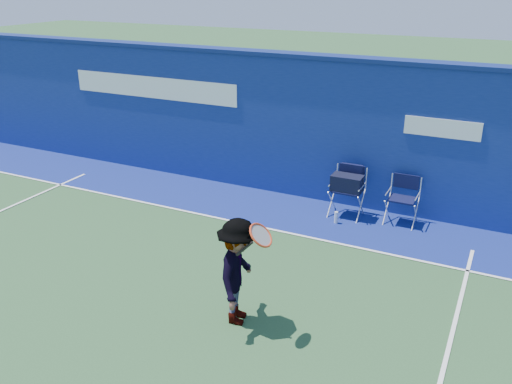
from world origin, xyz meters
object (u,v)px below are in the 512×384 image
at_px(tennis_player, 238,272).
at_px(directors_chair_right, 401,209).
at_px(water_bottle, 336,218).
at_px(directors_chair_left, 347,196).

bearing_deg(tennis_player, directors_chair_right, 72.29).
bearing_deg(tennis_player, water_bottle, 86.50).
height_order(directors_chair_right, tennis_player, tennis_player).
bearing_deg(water_bottle, tennis_player, -93.50).
relative_size(directors_chair_left, tennis_player, 0.63).
bearing_deg(directors_chair_left, directors_chair_right, 6.83).
relative_size(directors_chair_left, water_bottle, 4.14).
height_order(directors_chair_left, directors_chair_right, directors_chair_left).
distance_m(directors_chair_right, tennis_player, 4.51).
xyz_separation_m(directors_chair_left, directors_chair_right, (1.08, 0.13, -0.14)).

